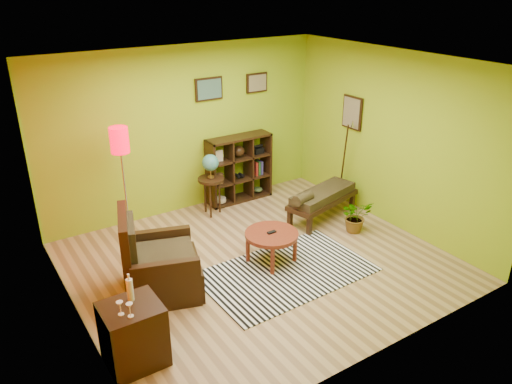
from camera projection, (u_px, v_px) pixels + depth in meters
ground at (260, 262)px, 7.16m from camera, size 5.00×5.00×0.00m
room_shell at (253, 144)px, 6.40m from camera, size 5.04×4.54×2.82m
zebra_rug at (286, 272)px, 6.92m from camera, size 2.35×1.46×0.01m
coffee_table at (272, 237)px, 7.03m from camera, size 0.76×0.76×0.49m
armchair at (157, 268)px, 6.39m from camera, size 1.18×1.17×1.15m
side_cabinet at (133, 334)px, 5.20m from camera, size 0.60×0.54×1.02m
floor_lamp at (121, 151)px, 7.10m from camera, size 0.28×0.28×1.84m
globe_table at (211, 170)px, 8.28m from camera, size 0.44×0.44×1.08m
cube_shelf at (240, 169)px, 8.93m from camera, size 1.20×0.35×1.20m
bench at (321, 197)px, 8.26m from camera, size 1.46×0.81×0.64m
potted_plant at (355, 219)px, 7.96m from camera, size 0.59×0.63×0.42m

